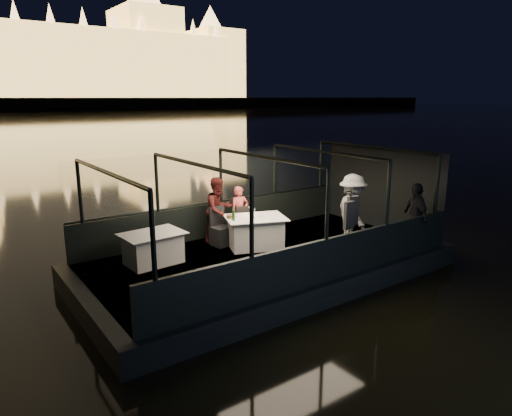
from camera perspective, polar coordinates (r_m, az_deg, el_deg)
boat_hull at (r=11.02m, az=1.22°, el=-8.26°), size 8.60×4.40×1.00m
boat_deck at (r=10.85m, az=1.23°, el=-5.91°), size 8.00×4.00×0.04m
gunwale_port at (r=12.30m, az=-4.33°, el=-1.28°), size 8.00×0.08×0.90m
gunwale_starboard at (r=9.26m, az=8.70°, el=-6.48°), size 8.00×0.08×0.90m
cabin_glass_port at (r=12.05m, az=-4.43°, el=4.01°), size 8.00×0.02×1.40m
cabin_glass_starboard at (r=8.93m, az=8.97°, el=0.46°), size 8.00×0.02×1.40m
cabin_roof_glass at (r=10.30m, az=1.30°, el=6.34°), size 8.00×4.00×0.02m
end_wall_fore at (r=8.81m, az=-20.13°, el=-3.44°), size 0.02×4.00×2.30m
end_wall_aft at (r=13.24m, az=15.30°, el=2.46°), size 0.02×4.00×2.30m
canopy_ribs at (r=10.51m, az=1.26°, el=0.11°), size 8.00×4.00×2.30m
dining_table_central at (r=11.23m, az=-0.07°, el=-3.03°), size 1.73×1.49×0.77m
dining_table_aft at (r=10.41m, az=-12.74°, el=-4.76°), size 1.39×1.05×0.70m
chair_port_left at (r=11.40m, az=-4.37°, el=-2.49°), size 0.50×0.50×0.95m
chair_port_right at (r=11.72m, az=-1.08°, el=-1.99°), size 0.50×0.50×0.86m
coat_stand at (r=10.46m, az=11.61°, el=-1.66°), size 0.45×0.36×1.61m
person_woman_coral at (r=11.95m, az=-2.06°, el=-0.20°), size 0.53×0.39×1.37m
person_man_maroon at (r=11.63m, az=-4.67°, el=-0.64°), size 0.90×0.75×1.67m
passenger_stripe at (r=11.21m, az=11.91°, el=-0.90°), size 1.11×1.37×1.86m
passenger_dark at (r=11.66m, az=19.28°, el=-0.82°), size 0.76×1.05×1.64m
wine_bottle at (r=10.82m, az=-2.84°, el=-0.80°), size 0.08×0.08×0.31m
bread_basket at (r=11.06m, az=-3.17°, el=-1.06°), size 0.22×0.22×0.08m
amber_candle at (r=11.37m, az=-0.69°, el=-0.63°), size 0.07×0.07×0.08m
plate_near at (r=11.28m, az=0.61°, el=-0.92°), size 0.31×0.31×0.02m
plate_far at (r=11.26m, az=-2.90°, el=-0.96°), size 0.29×0.29×0.02m
wine_glass_white at (r=10.84m, az=-2.85°, el=-1.07°), size 0.08×0.08×0.20m
wine_glass_red at (r=11.48m, az=-0.81°, el=-0.21°), size 0.06×0.06×0.17m
wine_glass_empty at (r=11.08m, az=-0.22°, el=-0.72°), size 0.09×0.09×0.21m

